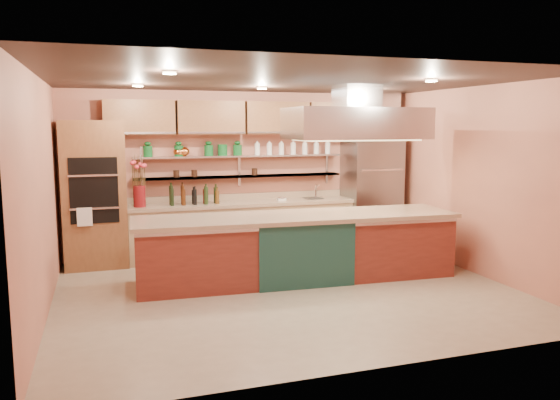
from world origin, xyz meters
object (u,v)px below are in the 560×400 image
object	(u,v)px
copper_kettle	(184,152)
island	(297,247)
refrigerator	(371,190)
green_canister	(223,150)
kitchen_scale	(281,198)
flower_vase	(139,196)

from	to	relation	value
copper_kettle	island	bearing A→B (deg)	-54.23
refrigerator	green_canister	size ratio (longest dim) A/B	11.12
copper_kettle	green_canister	bearing A→B (deg)	0.00
refrigerator	island	xyz separation A→B (m)	(-2.03, -1.63, -0.58)
refrigerator	island	distance (m)	2.67
green_canister	refrigerator	bearing A→B (deg)	-4.85
island	kitchen_scale	world-z (taller)	kitchen_scale
refrigerator	green_canister	xyz separation A→B (m)	(-2.71, 0.23, 0.76)
refrigerator	copper_kettle	size ratio (longest dim) A/B	10.81
refrigerator	copper_kettle	bearing A→B (deg)	176.09
island	green_canister	distance (m)	2.39
kitchen_scale	green_canister	distance (m)	1.31
island	green_canister	bearing A→B (deg)	113.21
green_canister	kitchen_scale	bearing A→B (deg)	-12.63
green_canister	copper_kettle	bearing A→B (deg)	180.00
island	flower_vase	bearing A→B (deg)	144.92
island	flower_vase	distance (m)	2.73
green_canister	island	bearing A→B (deg)	-69.81
kitchen_scale	island	bearing A→B (deg)	-81.94
refrigerator	copper_kettle	world-z (taller)	refrigerator
flower_vase	green_canister	bearing A→B (deg)	8.88
refrigerator	flower_vase	world-z (taller)	refrigerator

